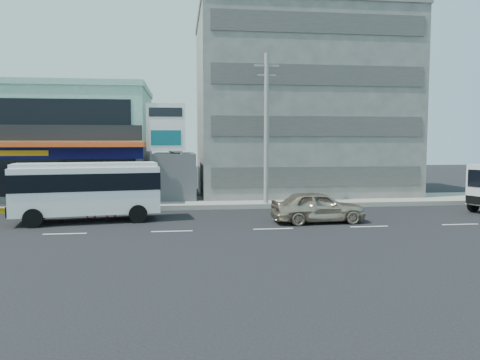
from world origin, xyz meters
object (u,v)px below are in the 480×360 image
at_px(satellite_dish, 174,152).
at_px(shop_building, 67,146).
at_px(sedan, 318,207).
at_px(minibus, 87,187).
at_px(motorcycle_rider, 101,207).
at_px(utility_pole_near, 266,129).
at_px(concrete_building, 298,109).
at_px(billboard, 166,133).

bearing_deg(satellite_dish, shop_building, 159.79).
height_order(satellite_dish, sedan, satellite_dish).
relative_size(minibus, motorcycle_rider, 3.72).
xyz_separation_m(utility_pole_near, sedan, (1.75, -5.85, -4.30)).
relative_size(utility_pole_near, sedan, 2.00).
xyz_separation_m(satellite_dish, motorcycle_rider, (-4.00, -6.91, -2.87)).
relative_size(concrete_building, satellite_dish, 10.67).
bearing_deg(satellite_dish, utility_pole_near, -30.96).
relative_size(shop_building, utility_pole_near, 1.24).
height_order(shop_building, billboard, shop_building).
height_order(billboard, utility_pole_near, utility_pole_near).
bearing_deg(motorcycle_rider, minibus, -129.79).
bearing_deg(sedan, concrete_building, -12.28).
xyz_separation_m(concrete_building, sedan, (-2.25, -13.45, -6.15)).
distance_m(billboard, motorcycle_rider, 7.50).
bearing_deg(satellite_dish, motorcycle_rider, -120.08).
bearing_deg(shop_building, sedan, -38.21).
bearing_deg(utility_pole_near, satellite_dish, 149.04).
bearing_deg(concrete_building, utility_pole_near, -117.76).
relative_size(concrete_building, billboard, 2.32).
height_order(satellite_dish, minibus, satellite_dish).
height_order(shop_building, minibus, shop_building).
distance_m(satellite_dish, utility_pole_near, 7.17).
relative_size(billboard, utility_pole_near, 0.69).
bearing_deg(billboard, concrete_building, 28.92).
distance_m(satellite_dish, billboard, 2.31).
relative_size(billboard, minibus, 0.87).
distance_m(concrete_building, motorcycle_rider, 18.83).
xyz_separation_m(billboard, motorcycle_rider, (-3.50, -5.11, -4.23)).
bearing_deg(sedan, minibus, 78.74).
distance_m(billboard, sedan, 11.96).
bearing_deg(shop_building, satellite_dish, -20.21).
bearing_deg(minibus, sedan, -8.50).
bearing_deg(billboard, minibus, -125.11).
height_order(sedan, motorcycle_rider, motorcycle_rider).
relative_size(satellite_dish, minibus, 0.19).
bearing_deg(sedan, utility_pole_near, 13.86).
height_order(shop_building, concrete_building, concrete_building).
bearing_deg(minibus, utility_pole_near, 20.73).
distance_m(billboard, minibus, 7.71).
distance_m(concrete_building, satellite_dish, 11.30).
distance_m(sedan, motorcycle_rider, 12.02).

